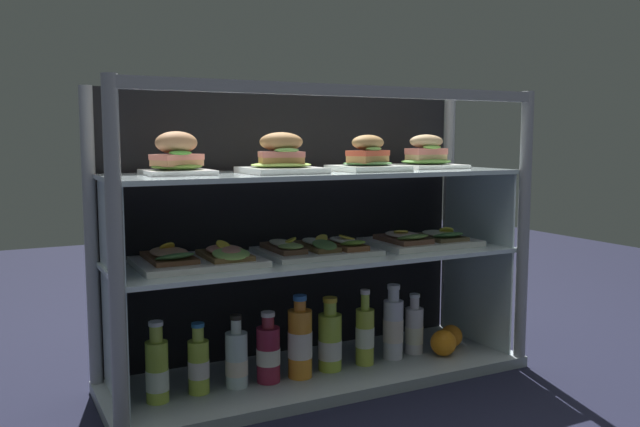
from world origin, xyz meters
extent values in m
cube|color=black|center=(0.00, 0.00, -0.01)|extent=(6.00, 6.00, 0.02)
cube|color=#99A5AA|center=(0.00, 0.00, 0.02)|extent=(1.28, 0.42, 0.03)
cylinder|color=gray|center=(-0.62, -0.19, 0.44)|extent=(0.04, 0.04, 0.87)
cylinder|color=gray|center=(0.62, -0.19, 0.44)|extent=(0.04, 0.04, 0.87)
cylinder|color=gray|center=(-0.62, 0.19, 0.44)|extent=(0.04, 0.04, 0.87)
cylinder|color=gray|center=(0.62, 0.19, 0.44)|extent=(0.04, 0.04, 0.87)
cube|color=gray|center=(0.00, -0.19, 0.85)|extent=(1.25, 0.03, 0.03)
cube|color=black|center=(0.00, 0.20, 0.45)|extent=(1.21, 0.01, 0.84)
cube|color=silver|center=(-0.60, 0.00, 0.20)|extent=(0.01, 0.34, 0.34)
cube|color=silver|center=(0.60, 0.00, 0.20)|extent=(0.01, 0.34, 0.34)
cube|color=silver|center=(0.00, 0.00, 0.38)|extent=(1.23, 0.36, 0.01)
cube|color=silver|center=(-0.60, 0.00, 0.50)|extent=(0.01, 0.34, 0.23)
cube|color=silver|center=(0.60, 0.00, 0.50)|extent=(0.01, 0.34, 0.23)
cube|color=silver|center=(0.00, 0.00, 0.63)|extent=(1.23, 0.36, 0.01)
cube|color=white|center=(-0.42, 0.04, 0.64)|extent=(0.18, 0.18, 0.01)
ellipsoid|color=olive|center=(-0.42, 0.04, 0.65)|extent=(0.14, 0.12, 0.02)
cube|color=tan|center=(-0.42, 0.04, 0.66)|extent=(0.14, 0.12, 0.02)
cube|color=#E67C68|center=(-0.42, 0.04, 0.68)|extent=(0.15, 0.12, 0.02)
ellipsoid|color=#4F9C35|center=(-0.42, 0.00, 0.69)|extent=(0.08, 0.05, 0.01)
ellipsoid|color=#AE784E|center=(-0.42, 0.04, 0.72)|extent=(0.15, 0.12, 0.06)
cube|color=white|center=(-0.13, -0.02, 0.64)|extent=(0.21, 0.21, 0.02)
ellipsoid|color=#A7D357|center=(-0.13, -0.02, 0.65)|extent=(0.18, 0.15, 0.01)
cube|color=tan|center=(-0.13, -0.02, 0.67)|extent=(0.13, 0.10, 0.02)
cube|color=#E07B6E|center=(-0.13, -0.02, 0.68)|extent=(0.14, 0.11, 0.02)
ellipsoid|color=#84BE5C|center=(-0.13, -0.06, 0.70)|extent=(0.08, 0.04, 0.02)
ellipsoid|color=#AD7945|center=(-0.13, -0.02, 0.72)|extent=(0.14, 0.11, 0.05)
cube|color=white|center=(0.15, -0.03, 0.64)|extent=(0.20, 0.20, 0.02)
ellipsoid|color=#518D4B|center=(0.15, -0.03, 0.65)|extent=(0.15, 0.13, 0.01)
cube|color=tan|center=(0.15, -0.03, 0.67)|extent=(0.15, 0.12, 0.02)
cube|color=#CE4D32|center=(0.15, -0.03, 0.69)|extent=(0.15, 0.12, 0.02)
ellipsoid|color=#6A9742|center=(0.15, -0.06, 0.70)|extent=(0.08, 0.06, 0.02)
ellipsoid|color=#A77A45|center=(0.15, -0.03, 0.72)|extent=(0.15, 0.12, 0.05)
cube|color=white|center=(0.42, 0.05, 0.64)|extent=(0.21, 0.21, 0.01)
ellipsoid|color=#568E3A|center=(0.42, 0.05, 0.65)|extent=(0.17, 0.15, 0.02)
cube|color=tan|center=(0.42, 0.05, 0.67)|extent=(0.13, 0.08, 0.02)
cube|color=#DA7366|center=(0.42, 0.05, 0.69)|extent=(0.13, 0.08, 0.02)
ellipsoid|color=#77AD44|center=(0.42, 0.02, 0.70)|extent=(0.08, 0.03, 0.01)
ellipsoid|color=tan|center=(0.42, 0.05, 0.72)|extent=(0.13, 0.08, 0.04)
cube|color=white|center=(-0.37, 0.01, 0.39)|extent=(0.34, 0.25, 0.02)
cube|color=brown|center=(-0.44, 0.03, 0.41)|extent=(0.12, 0.20, 0.01)
ellipsoid|color=#4D8042|center=(-0.44, -0.03, 0.42)|extent=(0.12, 0.12, 0.04)
ellipsoid|color=#E1A37A|center=(-0.44, 0.03, 0.42)|extent=(0.10, 0.16, 0.02)
cylinder|color=yellow|center=(-0.44, 0.05, 0.43)|extent=(0.05, 0.05, 0.03)
cube|color=brown|center=(-0.30, 0.00, 0.41)|extent=(0.12, 0.18, 0.01)
ellipsoid|color=#9ED263|center=(-0.30, -0.05, 0.42)|extent=(0.11, 0.10, 0.03)
ellipsoid|color=#F79F84|center=(-0.30, 0.00, 0.42)|extent=(0.10, 0.14, 0.02)
cylinder|color=yellow|center=(-0.30, 0.00, 0.44)|extent=(0.06, 0.06, 0.03)
cube|color=white|center=(0.00, 0.03, 0.39)|extent=(0.34, 0.25, 0.01)
cube|color=brown|center=(-0.10, 0.04, 0.41)|extent=(0.08, 0.18, 0.01)
ellipsoid|color=#96BA5F|center=(-0.10, -0.01, 0.42)|extent=(0.08, 0.10, 0.02)
ellipsoid|color=#F2EFC6|center=(-0.10, 0.04, 0.42)|extent=(0.07, 0.14, 0.01)
cylinder|color=yellow|center=(-0.09, 0.02, 0.43)|extent=(0.05, 0.05, 0.02)
cube|color=brown|center=(0.00, 0.02, 0.41)|extent=(0.08, 0.18, 0.01)
ellipsoid|color=#5E8B47|center=(0.00, -0.03, 0.42)|extent=(0.08, 0.10, 0.03)
ellipsoid|color=silver|center=(0.00, 0.02, 0.42)|extent=(0.07, 0.15, 0.01)
cylinder|color=#F6DB4A|center=(0.01, 0.01, 0.43)|extent=(0.05, 0.05, 0.02)
cube|color=brown|center=(0.09, 0.01, 0.41)|extent=(0.08, 0.18, 0.02)
ellipsoid|color=olive|center=(0.09, -0.05, 0.42)|extent=(0.07, 0.09, 0.03)
ellipsoid|color=#EBE7CD|center=(0.09, 0.01, 0.42)|extent=(0.07, 0.14, 0.01)
cylinder|color=yellow|center=(0.09, 0.00, 0.43)|extent=(0.06, 0.06, 0.02)
cube|color=white|center=(0.38, 0.02, 0.39)|extent=(0.34, 0.25, 0.02)
cube|color=brown|center=(0.30, 0.01, 0.41)|extent=(0.12, 0.18, 0.02)
ellipsoid|color=#7DAA4D|center=(0.30, -0.05, 0.42)|extent=(0.12, 0.11, 0.03)
ellipsoid|color=#F6D9C8|center=(0.30, 0.01, 0.42)|extent=(0.10, 0.14, 0.01)
cylinder|color=#FBE24A|center=(0.29, 0.00, 0.43)|extent=(0.06, 0.06, 0.02)
cube|color=brown|center=(0.44, 0.00, 0.41)|extent=(0.12, 0.17, 0.01)
ellipsoid|color=#4C8947|center=(0.44, -0.05, 0.42)|extent=(0.11, 0.09, 0.04)
ellipsoid|color=#EDEEC5|center=(0.44, 0.00, 0.42)|extent=(0.10, 0.13, 0.01)
cylinder|color=yellow|center=(0.45, -0.02, 0.43)|extent=(0.06, 0.06, 0.03)
cylinder|color=#B3CF47|center=(-0.50, -0.03, 0.11)|extent=(0.06, 0.06, 0.16)
cylinder|color=white|center=(-0.50, -0.03, 0.09)|extent=(0.06, 0.06, 0.06)
cylinder|color=#B7CC4B|center=(-0.50, -0.03, 0.22)|extent=(0.03, 0.03, 0.04)
cylinder|color=white|center=(-0.50, -0.03, 0.25)|extent=(0.04, 0.04, 0.01)
cylinder|color=#BAD547|center=(-0.38, -0.02, 0.11)|extent=(0.06, 0.06, 0.15)
cylinder|color=silver|center=(-0.38, -0.02, 0.10)|extent=(0.06, 0.06, 0.05)
cylinder|color=#BBD451|center=(-0.38, -0.02, 0.20)|extent=(0.03, 0.03, 0.04)
cylinder|color=#2C73B5|center=(-0.38, -0.02, 0.22)|extent=(0.04, 0.04, 0.01)
cylinder|color=white|center=(-0.28, -0.02, 0.11)|extent=(0.06, 0.06, 0.16)
cylinder|color=silver|center=(-0.28, -0.02, 0.09)|extent=(0.06, 0.06, 0.04)
cylinder|color=white|center=(-0.28, -0.02, 0.21)|extent=(0.03, 0.03, 0.04)
cylinder|color=black|center=(-0.28, -0.02, 0.23)|extent=(0.03, 0.03, 0.01)
cylinder|color=maroon|center=(-0.18, -0.03, 0.11)|extent=(0.07, 0.07, 0.16)
cylinder|color=white|center=(-0.18, -0.03, 0.11)|extent=(0.07, 0.07, 0.05)
cylinder|color=maroon|center=(-0.18, -0.03, 0.21)|extent=(0.04, 0.04, 0.03)
cylinder|color=silver|center=(-0.18, -0.03, 0.23)|extent=(0.04, 0.04, 0.01)
cylinder|color=orange|center=(-0.08, -0.04, 0.13)|extent=(0.07, 0.07, 0.20)
cylinder|color=white|center=(-0.08, -0.04, 0.13)|extent=(0.07, 0.07, 0.08)
cylinder|color=orange|center=(-0.08, -0.04, 0.25)|extent=(0.04, 0.04, 0.03)
cylinder|color=#2F6AB5|center=(-0.08, -0.04, 0.27)|extent=(0.04, 0.04, 0.01)
cylinder|color=#B0CE42|center=(0.02, -0.02, 0.12)|extent=(0.07, 0.07, 0.17)
cylinder|color=silver|center=(0.02, -0.02, 0.10)|extent=(0.07, 0.07, 0.06)
cylinder|color=#B1CD45|center=(0.02, -0.02, 0.22)|extent=(0.04, 0.04, 0.04)
cylinder|color=gold|center=(0.02, -0.02, 0.25)|extent=(0.04, 0.04, 0.01)
cylinder|color=#BCCC43|center=(0.14, -0.03, 0.12)|extent=(0.06, 0.06, 0.17)
cylinder|color=white|center=(0.14, -0.03, 0.12)|extent=(0.06, 0.06, 0.06)
cylinder|color=#B7D443|center=(0.14, -0.03, 0.23)|extent=(0.03, 0.03, 0.05)
cylinder|color=silver|center=(0.14, -0.03, 0.26)|extent=(0.03, 0.03, 0.01)
cylinder|color=white|center=(0.25, -0.02, 0.13)|extent=(0.06, 0.06, 0.19)
cylinder|color=silver|center=(0.25, -0.02, 0.12)|extent=(0.06, 0.06, 0.07)
cylinder|color=white|center=(0.25, -0.02, 0.24)|extent=(0.04, 0.04, 0.04)
cylinder|color=silver|center=(0.25, -0.02, 0.26)|extent=(0.04, 0.04, 0.01)
cylinder|color=white|center=(0.34, -0.01, 0.11)|extent=(0.06, 0.06, 0.15)
cylinder|color=silver|center=(0.34, -0.01, 0.09)|extent=(0.06, 0.06, 0.06)
cylinder|color=silver|center=(0.34, -0.01, 0.20)|extent=(0.03, 0.03, 0.04)
cylinder|color=white|center=(0.34, -0.01, 0.22)|extent=(0.03, 0.03, 0.01)
sphere|color=orange|center=(0.49, -0.02, 0.07)|extent=(0.08, 0.08, 0.08)
sphere|color=orange|center=(0.41, -0.08, 0.07)|extent=(0.08, 0.08, 0.08)
camera|label=1|loc=(-0.88, -1.72, 0.73)|focal=37.00mm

